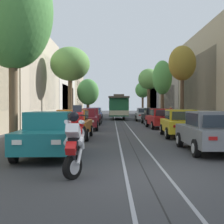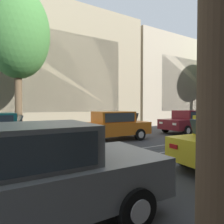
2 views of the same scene
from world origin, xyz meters
name	(u,v)px [view 1 (image 1 of 2)]	position (x,y,z in m)	size (l,w,h in m)	color
ground_plane	(119,122)	(0.00, 27.09, 0.00)	(169.32, 169.32, 0.00)	#38383A
trolley_track_rails	(118,120)	(0.00, 31.86, 0.00)	(1.14, 75.73, 0.01)	gray
building_facade_left	(39,85)	(-10.18, 31.40, 4.49)	(5.49, 67.43, 9.74)	tan
building_facade_right	(200,86)	(10.38, 30.68, 4.28)	(5.65, 67.43, 9.24)	gray
parked_car_teal_near_left	(49,134)	(-3.13, 3.06, 0.80)	(2.11, 4.41, 1.58)	#196B70
parked_car_orange_second_left	(72,124)	(-3.04, 8.95, 0.80)	(2.03, 4.37, 1.58)	orange
parked_car_maroon_mid_left	(84,119)	(-2.92, 15.26, 0.80)	(2.12, 4.41, 1.58)	maroon
parked_car_maroon_fourth_left	(90,116)	(-2.93, 21.53, 0.80)	(2.04, 4.38, 1.58)	maroon
parked_car_blue_fifth_left	(93,115)	(-2.99, 27.37, 0.80)	(2.07, 4.39, 1.58)	#233D93
parked_car_grey_sixth_left	(95,113)	(-3.16, 34.02, 0.80)	(2.10, 4.40, 1.58)	slate
parked_car_grey_near_right	(209,131)	(2.92, 4.01, 0.80)	(2.03, 4.37, 1.58)	slate
parked_car_yellow_second_right	(179,123)	(3.05, 9.86, 0.80)	(2.15, 4.42, 1.58)	gold
parked_car_red_mid_right	(160,118)	(3.03, 16.71, 0.80)	(2.15, 4.42, 1.58)	red
parked_car_black_fourth_right	(152,116)	(3.16, 22.48, 0.80)	(2.06, 4.38, 1.58)	black
parked_car_silver_fifth_right	(143,114)	(2.90, 28.89, 0.80)	(2.11, 4.41, 1.58)	#B7B7BC
street_tree_kerb_left_near	(12,11)	(-4.87, 4.47, 5.58)	(3.22, 3.17, 7.95)	brown
street_tree_kerb_left_second	(69,64)	(-5.13, 23.22, 6.00)	(3.98, 4.35, 7.76)	brown
street_tree_kerb_left_mid	(87,92)	(-5.01, 44.56, 4.17)	(3.72, 3.06, 6.44)	brown
street_tree_kerb_right_second	(181,64)	(4.88, 17.32, 5.21)	(2.24, 1.85, 6.75)	#4C3826
street_tree_kerb_right_mid	(161,78)	(4.93, 27.53, 4.99)	(2.24, 2.39, 7.05)	brown
street_tree_kerb_right_fourth	(148,80)	(4.88, 40.36, 5.93)	(3.25, 3.30, 7.67)	brown
street_tree_kerb_right_far	(142,90)	(5.09, 51.74, 4.87)	(2.90, 3.04, 6.47)	brown
cable_car_trolley	(118,107)	(0.00, 33.28, 1.66)	(2.64, 9.15, 3.28)	#1E5B38
motorcycle_with_rider	(74,139)	(-1.84, -0.02, 0.95)	(0.50, 1.86, 1.81)	black
pedestrian_on_left_pavement	(169,112)	(7.11, 34.06, 0.91)	(0.55, 0.41, 1.61)	#4C4233
pedestrian_on_right_pavement	(170,112)	(6.76, 31.99, 0.98)	(0.55, 0.36, 1.73)	#282D38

